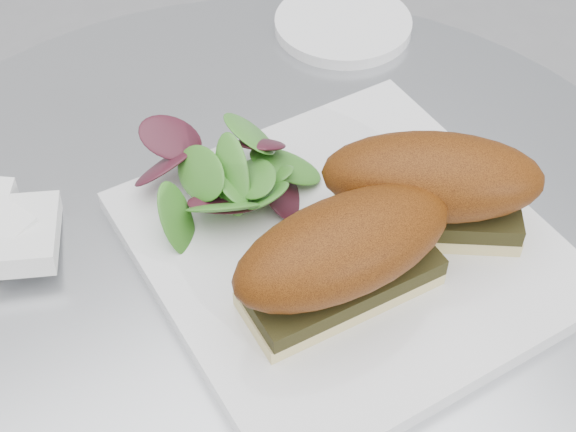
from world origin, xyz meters
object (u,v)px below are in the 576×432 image
(sandwich_left, at_px, (343,255))
(plate, at_px, (346,248))
(saucer, at_px, (343,24))
(sandwich_right, at_px, (431,186))

(sandwich_left, bearing_deg, plate, 52.93)
(saucer, bearing_deg, sandwich_right, -112.71)
(sandwich_left, height_order, saucer, sandwich_left)
(sandwich_left, distance_m, sandwich_right, 0.09)
(sandwich_right, bearing_deg, sandwich_left, -132.07)
(sandwich_left, bearing_deg, saucer, 58.03)
(sandwich_right, bearing_deg, plate, -161.44)
(plate, distance_m, saucer, 0.29)
(plate, relative_size, sandwich_right, 1.66)
(plate, distance_m, sandwich_left, 0.07)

